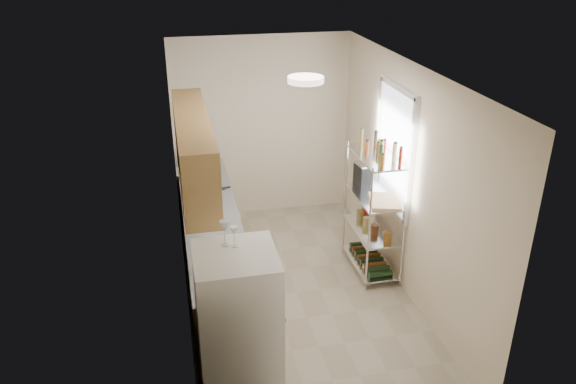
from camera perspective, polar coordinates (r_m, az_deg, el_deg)
name	(u,v)px	position (r m, az deg, el deg)	size (l,w,h in m)	color
room	(297,191)	(6.00, 0.96, 0.12)	(2.52, 4.42, 2.62)	#ACA28B
counter_run	(212,248)	(6.66, -7.73, -5.69)	(0.63, 3.51, 0.90)	#AD8449
upper_cabinets	(194,150)	(5.76, -9.53, 4.21)	(0.33, 2.20, 0.72)	#AD8449
range_hood	(197,160)	(6.66, -9.24, 3.20)	(0.50, 0.60, 0.12)	#B7BABC
window	(394,149)	(6.58, 10.75, 4.29)	(0.06, 1.00, 1.46)	white
bakers_rack	(375,188)	(6.61, 8.87, 0.42)	(0.45, 0.90, 1.73)	silver
ceiling_dome	(306,80)	(5.31, 1.81, 11.35)	(0.34, 0.34, 0.06)	white
refrigerator	(239,337)	(4.78, -5.02, -14.43)	(0.65, 0.65, 1.57)	white
wine_glass_a	(234,237)	(4.39, -5.49, -4.52)	(0.06, 0.06, 0.17)	silver
wine_glass_b	(225,233)	(4.40, -6.45, -4.19)	(0.08, 0.08, 0.21)	silver
rice_cooker	(207,204)	(6.43, -8.21, -1.25)	(0.27, 0.27, 0.22)	silver
frying_pan_large	(205,194)	(6.89, -8.45, -0.25)	(0.25, 0.25, 0.04)	black
frying_pan_small	(210,190)	(6.99, -7.91, 0.16)	(0.20, 0.20, 0.04)	black
cutting_board	(385,201)	(6.49, 9.81, -0.94)	(0.34, 0.44, 0.03)	tan
espresso_machine	(363,174)	(6.87, 7.65, 1.82)	(0.16, 0.24, 0.28)	black
storage_bag	(367,211)	(7.11, 8.00, -1.89)	(0.10, 0.14, 0.16)	#B12015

